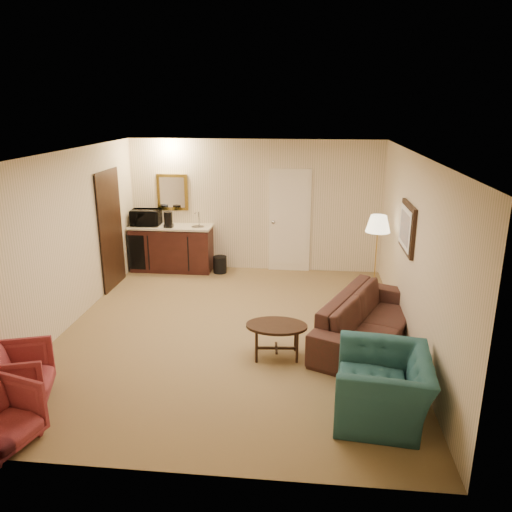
# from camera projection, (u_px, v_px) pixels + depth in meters

# --- Properties ---
(ground) EXTENTS (6.00, 6.00, 0.00)m
(ground) POSITION_uv_depth(u_px,v_px,m) (233.00, 331.00, 7.41)
(ground) COLOR olive
(ground) RESTS_ON ground
(room_walls) EXTENTS (5.02, 6.01, 2.61)m
(room_walls) POSITION_uv_depth(u_px,v_px,m) (233.00, 207.00, 7.65)
(room_walls) COLOR beige
(room_walls) RESTS_ON ground
(wetbar_cabinet) EXTENTS (1.64, 0.58, 0.92)m
(wetbar_cabinet) POSITION_uv_depth(u_px,v_px,m) (172.00, 248.00, 10.03)
(wetbar_cabinet) COLOR #381611
(wetbar_cabinet) RESTS_ON ground
(sofa) EXTENTS (1.56, 2.40, 0.91)m
(sofa) POSITION_uv_depth(u_px,v_px,m) (369.00, 312.00, 6.97)
(sofa) COLOR black
(sofa) RESTS_ON ground
(teal_armchair) EXTENTS (0.82, 1.17, 0.97)m
(teal_armchair) POSITION_uv_depth(u_px,v_px,m) (384.00, 376.00, 5.27)
(teal_armchair) COLOR #204950
(teal_armchair) RESTS_ON ground
(rose_chair_near) EXTENTS (0.81, 0.84, 0.69)m
(rose_chair_near) POSITION_uv_depth(u_px,v_px,m) (18.00, 371.00, 5.62)
(rose_chair_near) COLOR #912F3E
(rose_chair_near) RESTS_ON ground
(coffee_table) EXTENTS (0.86, 0.62, 0.47)m
(coffee_table) POSITION_uv_depth(u_px,v_px,m) (276.00, 340.00, 6.61)
(coffee_table) COLOR black
(coffee_table) RESTS_ON ground
(floor_lamp) EXTENTS (0.40, 0.40, 1.52)m
(floor_lamp) POSITION_uv_depth(u_px,v_px,m) (376.00, 259.00, 8.30)
(floor_lamp) COLOR gold
(floor_lamp) RESTS_ON ground
(waste_bin) EXTENTS (0.35, 0.35, 0.34)m
(waste_bin) POSITION_uv_depth(u_px,v_px,m) (220.00, 265.00, 9.95)
(waste_bin) COLOR black
(waste_bin) RESTS_ON ground
(microwave) EXTENTS (0.58, 0.34, 0.38)m
(microwave) POSITION_uv_depth(u_px,v_px,m) (146.00, 216.00, 9.90)
(microwave) COLOR black
(microwave) RESTS_ON wetbar_cabinet
(coffee_maker) EXTENTS (0.19, 0.19, 0.31)m
(coffee_maker) POSITION_uv_depth(u_px,v_px,m) (168.00, 220.00, 9.74)
(coffee_maker) COLOR black
(coffee_maker) RESTS_ON wetbar_cabinet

